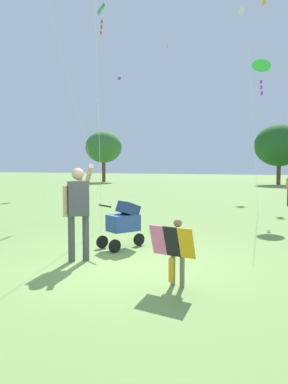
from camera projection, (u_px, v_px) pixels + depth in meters
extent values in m
plane|color=#75994C|center=(123.00, 265.00, 6.90)|extent=(120.00, 120.00, 0.00)
cylinder|color=brown|center=(104.00, 172.00, 38.57)|extent=(0.36, 0.36, 2.04)
ellipsoid|color=#387033|center=(104.00, 147.00, 38.38)|extent=(3.74, 3.36, 3.18)
cylinder|color=brown|center=(279.00, 175.00, 33.81)|extent=(0.36, 0.36, 1.74)
ellipsoid|color=#235623|center=(279.00, 145.00, 33.61)|extent=(4.36, 3.93, 3.71)
cylinder|color=#7F705B|center=(182.00, 270.00, 5.65)|extent=(0.07, 0.07, 0.50)
cylinder|color=#7F705B|center=(173.00, 269.00, 5.74)|extent=(0.07, 0.07, 0.50)
cube|color=#2D8C4C|center=(178.00, 241.00, 5.66)|extent=(0.24, 0.18, 0.38)
cylinder|color=#A37556|center=(186.00, 243.00, 5.59)|extent=(0.05, 0.05, 0.34)
cylinder|color=#A37556|center=(170.00, 241.00, 5.74)|extent=(0.05, 0.05, 0.34)
sphere|color=#A37556|center=(178.00, 223.00, 5.64)|extent=(0.13, 0.13, 0.13)
cube|color=#F4A319|center=(186.00, 243.00, 5.38)|extent=(0.26, 0.20, 0.46)
cube|color=black|center=(172.00, 242.00, 5.51)|extent=(0.26, 0.20, 0.46)
cube|color=pink|center=(158.00, 240.00, 5.64)|extent=(0.26, 0.20, 0.46)
cube|color=#F4A319|center=(171.00, 270.00, 5.52)|extent=(0.08, 0.03, 0.36)
cylinder|color=#4C4C51|center=(71.00, 239.00, 7.12)|extent=(0.13, 0.13, 0.87)
cylinder|color=#4C4C51|center=(86.00, 238.00, 7.20)|extent=(0.13, 0.13, 0.87)
cube|color=#4C4C56|center=(78.00, 198.00, 7.10)|extent=(0.44, 0.42, 0.65)
cylinder|color=tan|center=(65.00, 201.00, 7.03)|extent=(0.09, 0.09, 0.58)
cylinder|color=tan|center=(89.00, 174.00, 7.28)|extent=(0.41, 0.47, 0.41)
sphere|color=tan|center=(78.00, 174.00, 7.07)|extent=(0.22, 0.22, 0.22)
cylinder|color=black|center=(139.00, 240.00, 8.52)|extent=(0.18, 0.26, 0.28)
cylinder|color=black|center=(102.00, 242.00, 8.26)|extent=(0.18, 0.26, 0.28)
cylinder|color=black|center=(115.00, 246.00, 7.84)|extent=(0.18, 0.26, 0.28)
cube|color=#2D4C93|center=(123.00, 223.00, 8.24)|extent=(0.71, 0.78, 0.36)
cube|color=navy|center=(128.00, 209.00, 8.29)|extent=(0.57, 0.57, 0.35)
cylinder|color=black|center=(105.00, 206.00, 7.94)|extent=(0.43, 0.29, 0.04)
cylinder|color=silver|center=(97.00, 80.00, 8.72)|extent=(1.54, 3.21, 7.56)
cone|color=green|center=(261.00, 65.00, 14.17)|extent=(0.80, 0.75, 0.36)
cube|color=purple|center=(261.00, 82.00, 14.26)|extent=(0.08, 0.04, 0.14)
cube|color=purple|center=(261.00, 87.00, 14.22)|extent=(0.09, 0.05, 0.14)
cube|color=purple|center=(262.00, 93.00, 14.24)|extent=(0.09, 0.05, 0.14)
cylinder|color=silver|center=(254.00, 140.00, 12.98)|extent=(0.13, 3.09, 5.34)
cube|color=green|center=(101.00, 9.00, 15.62)|extent=(0.63, 0.46, 0.67)
cube|color=red|center=(102.00, 22.00, 15.71)|extent=(0.08, 0.02, 0.14)
cube|color=red|center=(101.00, 27.00, 15.70)|extent=(0.08, 0.03, 0.14)
cube|color=red|center=(101.00, 33.00, 15.74)|extent=(0.08, 0.04, 0.14)
cylinder|color=silver|center=(76.00, 106.00, 14.48)|extent=(0.51, 3.36, 8.10)
cube|color=#F4A319|center=(264.00, 1.00, 22.58)|extent=(0.25, 0.52, 0.50)
cube|color=yellow|center=(271.00, 63.00, 30.16)|extent=(0.20, 0.29, 0.27)
cube|color=white|center=(241.00, 11.00, 26.91)|extent=(0.49, 0.32, 0.58)
cube|color=pink|center=(167.00, 46.00, 30.67)|extent=(0.17, 0.41, 0.42)
cube|color=purple|center=(119.00, 78.00, 31.48)|extent=(0.33, 0.34, 0.24)
cylinder|color=#33384C|center=(79.00, 193.00, 20.05)|extent=(0.08, 0.08, 0.56)
cylinder|color=#33384C|center=(83.00, 193.00, 20.01)|extent=(0.08, 0.08, 0.56)
cube|color=red|center=(81.00, 184.00, 19.99)|extent=(0.26, 0.18, 0.42)
cylinder|color=#A37556|center=(78.00, 185.00, 20.04)|extent=(0.06, 0.06, 0.37)
cylinder|color=#A37556|center=(84.00, 185.00, 19.96)|extent=(0.06, 0.06, 0.37)
sphere|color=#A37556|center=(81.00, 179.00, 19.97)|extent=(0.14, 0.14, 0.14)
cylinder|color=#33384C|center=(288.00, 198.00, 16.70)|extent=(0.10, 0.10, 0.71)
cylinder|color=tan|center=(287.00, 184.00, 16.70)|extent=(0.08, 0.08, 0.47)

